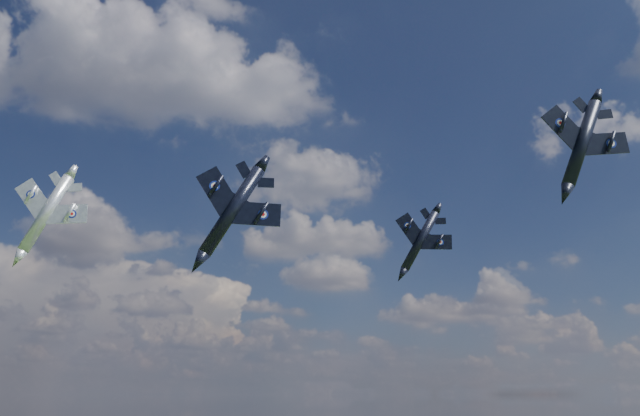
{
  "coord_description": "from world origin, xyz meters",
  "views": [
    {
      "loc": [
        -6.02,
        -66.08,
        59.15
      ],
      "look_at": [
        5.81,
        9.15,
        81.99
      ],
      "focal_mm": 35.0,
      "sensor_mm": 36.0,
      "label": 1
    }
  ],
  "objects": [
    {
      "name": "jet_left_silver",
      "position": [
        -27.99,
        12.18,
        80.65
      ],
      "size": [
        11.8,
        15.29,
        7.05
      ],
      "primitive_type": null,
      "rotation": [
        0.0,
        0.43,
        -0.08
      ],
      "color": "#95999E"
    },
    {
      "name": "jet_right_navy",
      "position": [
        29.26,
        -12.45,
        83.51
      ],
      "size": [
        11.62,
        14.73,
        6.47
      ],
      "primitive_type": null,
      "rotation": [
        0.0,
        0.41,
        -0.12
      ],
      "color": "black"
    },
    {
      "name": "jet_lead_navy",
      "position": [
        -5.33,
        2.4,
        79.19
      ],
      "size": [
        12.05,
        16.36,
        8.6
      ],
      "primitive_type": null,
      "rotation": [
        0.0,
        0.52,
        -0.02
      ],
      "color": "black"
    },
    {
      "name": "jet_high_navy",
      "position": [
        27.32,
        34.48,
        84.62
      ],
      "size": [
        15.23,
        18.2,
        8.44
      ],
      "primitive_type": null,
      "rotation": [
        0.0,
        0.52,
        -0.28
      ],
      "color": "black"
    }
  ]
}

